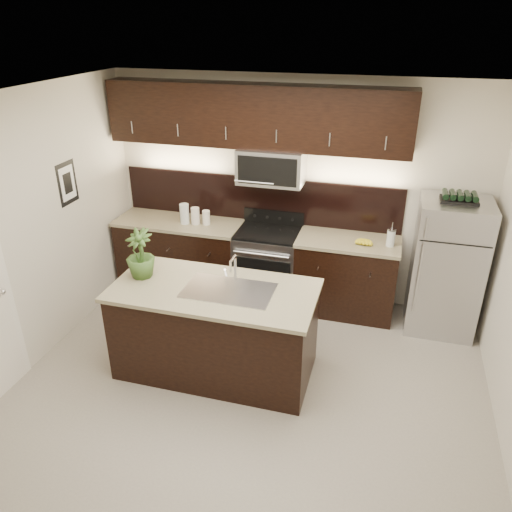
% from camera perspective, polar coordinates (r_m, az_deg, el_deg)
% --- Properties ---
extents(ground, '(4.50, 4.50, 0.00)m').
position_cam_1_polar(ground, '(5.04, -0.81, -14.78)').
color(ground, gray).
rests_on(ground, ground).
extents(room_walls, '(4.52, 4.02, 2.71)m').
position_cam_1_polar(room_walls, '(4.13, -2.58, 3.27)').
color(room_walls, beige).
rests_on(room_walls, ground).
extents(counter_run, '(3.51, 0.65, 0.94)m').
position_cam_1_polar(counter_run, '(6.23, -0.46, -0.86)').
color(counter_run, black).
rests_on(counter_run, ground).
extents(upper_fixtures, '(3.49, 0.40, 1.66)m').
position_cam_1_polar(upper_fixtures, '(5.81, 0.15, 14.61)').
color(upper_fixtures, black).
rests_on(upper_fixtures, counter_run).
extents(island, '(1.96, 0.96, 0.94)m').
position_cam_1_polar(island, '(5.00, -4.65, -8.38)').
color(island, black).
rests_on(island, ground).
extents(sink_faucet, '(0.84, 0.50, 0.28)m').
position_cam_1_polar(sink_faucet, '(4.71, -3.10, -3.74)').
color(sink_faucet, silver).
rests_on(sink_faucet, island).
extents(refrigerator, '(0.74, 0.67, 1.53)m').
position_cam_1_polar(refrigerator, '(5.89, 20.93, -1.19)').
color(refrigerator, '#B2B2B7').
rests_on(refrigerator, ground).
extents(wine_rack, '(0.38, 0.23, 0.09)m').
position_cam_1_polar(wine_rack, '(5.59, 22.24, 6.20)').
color(wine_rack, black).
rests_on(wine_rack, refrigerator).
extents(plant, '(0.32, 0.32, 0.49)m').
position_cam_1_polar(plant, '(4.97, -13.11, 0.26)').
color(plant, '#375722').
rests_on(plant, island).
extents(canisters, '(0.37, 0.14, 0.25)m').
position_cam_1_polar(canisters, '(6.20, -7.25, 4.64)').
color(canisters, silver).
rests_on(canisters, counter_run).
extents(french_press, '(0.10, 0.10, 0.28)m').
position_cam_1_polar(french_press, '(5.75, 15.15, 2.06)').
color(french_press, silver).
rests_on(french_press, counter_run).
extents(bananas, '(0.22, 0.17, 0.06)m').
position_cam_1_polar(bananas, '(5.75, 11.73, 1.69)').
color(bananas, gold).
rests_on(bananas, counter_run).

